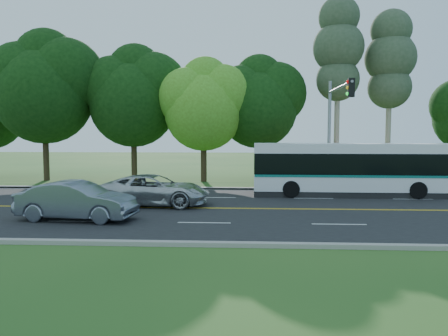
# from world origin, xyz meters

# --- Properties ---
(ground) EXTENTS (120.00, 120.00, 0.00)m
(ground) POSITION_xyz_m (0.00, 0.00, 0.00)
(ground) COLOR #22501A
(ground) RESTS_ON ground
(road) EXTENTS (60.00, 14.00, 0.02)m
(road) POSITION_xyz_m (0.00, 0.00, 0.01)
(road) COLOR black
(road) RESTS_ON ground
(curb_north) EXTENTS (60.00, 0.30, 0.15)m
(curb_north) POSITION_xyz_m (0.00, 7.15, 0.07)
(curb_north) COLOR #9E988F
(curb_north) RESTS_ON ground
(curb_south) EXTENTS (60.00, 0.30, 0.15)m
(curb_south) POSITION_xyz_m (0.00, -7.15, 0.07)
(curb_south) COLOR #9E988F
(curb_south) RESTS_ON ground
(grass_verge) EXTENTS (60.00, 4.00, 0.10)m
(grass_verge) POSITION_xyz_m (0.00, 9.00, 0.05)
(grass_verge) COLOR #22501A
(grass_verge) RESTS_ON ground
(lane_markings) EXTENTS (57.60, 13.82, 0.00)m
(lane_markings) POSITION_xyz_m (-0.09, 0.00, 0.02)
(lane_markings) COLOR gold
(lane_markings) RESTS_ON road
(tree_row) EXTENTS (44.70, 9.10, 13.84)m
(tree_row) POSITION_xyz_m (-5.15, 12.13, 6.73)
(tree_row) COLOR #2F2314
(tree_row) RESTS_ON ground
(bougainvillea_hedge) EXTENTS (9.50, 2.25, 1.50)m
(bougainvillea_hedge) POSITION_xyz_m (7.18, 8.15, 0.72)
(bougainvillea_hedge) COLOR maroon
(bougainvillea_hedge) RESTS_ON ground
(traffic_signal) EXTENTS (0.42, 6.10, 7.00)m
(traffic_signal) POSITION_xyz_m (6.49, 5.40, 4.67)
(traffic_signal) COLOR gray
(traffic_signal) RESTS_ON ground
(transit_bus) EXTENTS (11.76, 2.72, 3.07)m
(transit_bus) POSITION_xyz_m (7.50, 4.78, 1.54)
(transit_bus) COLOR white
(transit_bus) RESTS_ON road
(sedan) EXTENTS (5.15, 2.27, 1.64)m
(sedan) POSITION_xyz_m (-5.96, -3.22, 0.84)
(sedan) COLOR slate
(sedan) RESTS_ON road
(suv) EXTENTS (5.78, 2.90, 1.57)m
(suv) POSITION_xyz_m (-3.50, 0.68, 0.80)
(suv) COLOR silver
(suv) RESTS_ON road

